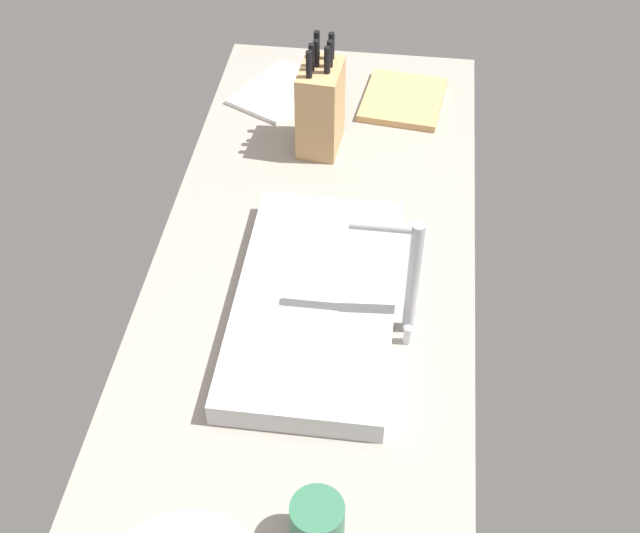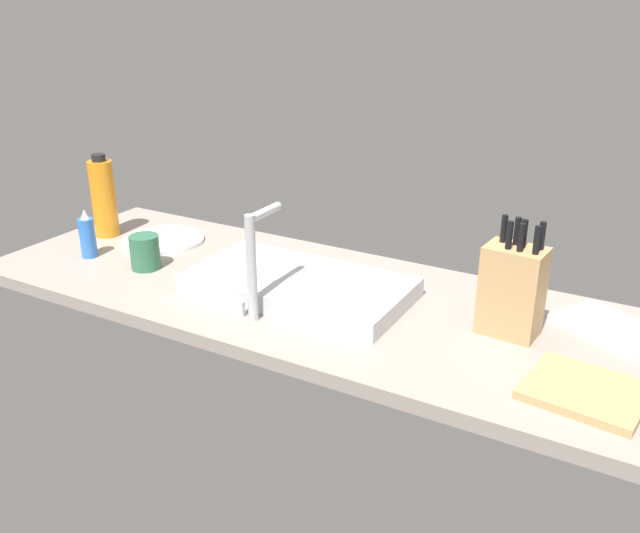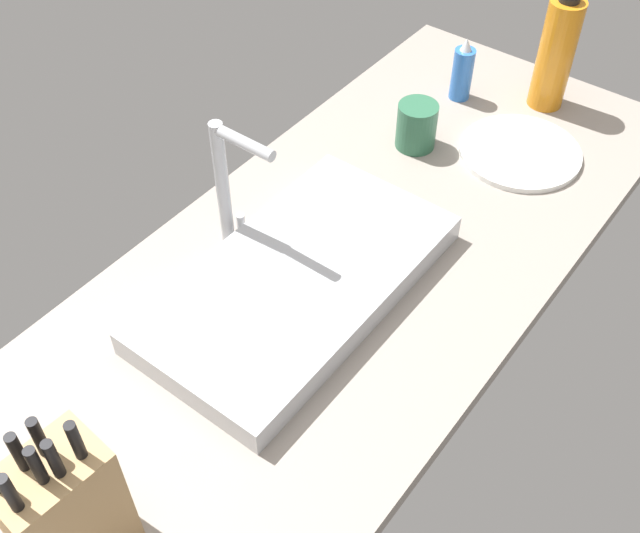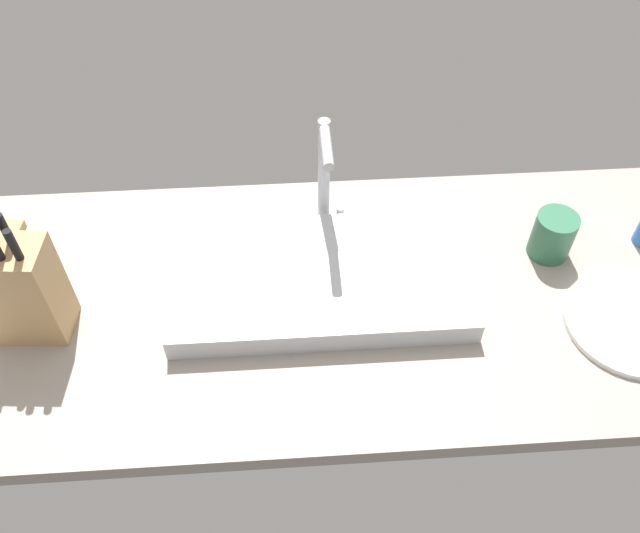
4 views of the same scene
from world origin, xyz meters
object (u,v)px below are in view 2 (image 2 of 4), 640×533
(sink_basin, at_px, (299,285))
(soap_bottle, at_px, (87,236))
(coffee_mug, at_px, (145,252))
(dish_towel, at_px, (611,327))
(dinner_plate, at_px, (164,240))
(water_bottle, at_px, (103,198))
(cutting_board, at_px, (585,391))
(faucet, at_px, (254,258))
(knife_block, at_px, (512,289))

(sink_basin, distance_m, soap_bottle, 0.69)
(coffee_mug, bearing_deg, dish_towel, -168.05)
(dinner_plate, bearing_deg, water_bottle, 12.17)
(cutting_board, relative_size, coffee_mug, 2.26)
(faucet, distance_m, dish_towel, 0.85)
(water_bottle, xyz_separation_m, coffee_mug, (-0.30, 0.15, -0.08))
(cutting_board, bearing_deg, dinner_plate, -10.97)
(dish_towel, relative_size, coffee_mug, 2.42)
(cutting_board, distance_m, coffee_mug, 1.21)
(knife_block, distance_m, cutting_board, 0.29)
(sink_basin, xyz_separation_m, dinner_plate, (0.58, -0.13, -0.02))
(cutting_board, bearing_deg, dish_towel, -90.67)
(dinner_plate, distance_m, coffee_mug, 0.22)
(water_bottle, xyz_separation_m, dinner_plate, (-0.20, -0.04, -0.12))
(faucet, height_order, water_bottle, same)
(knife_block, distance_m, dinner_plate, 1.12)
(cutting_board, relative_size, dinner_plate, 0.88)
(sink_basin, distance_m, dinner_plate, 0.59)
(faucet, xyz_separation_m, dinner_plate, (0.56, -0.29, -0.15))
(faucet, height_order, coffee_mug, faucet)
(water_bottle, distance_m, dish_towel, 1.53)
(water_bottle, distance_m, dinner_plate, 0.24)
(coffee_mug, bearing_deg, dinner_plate, -61.24)
(sink_basin, distance_m, knife_block, 0.54)
(knife_block, relative_size, coffee_mug, 2.80)
(coffee_mug, bearing_deg, faucet, 167.20)
(cutting_board, distance_m, dinner_plate, 1.34)
(sink_basin, bearing_deg, cutting_board, 170.19)
(dish_towel, bearing_deg, soap_bottle, 10.85)
(cutting_board, bearing_deg, coffee_mug, -3.00)
(coffee_mug, bearing_deg, soap_bottle, 4.33)
(cutting_board, height_order, dish_towel, cutting_board)
(water_bottle, height_order, coffee_mug, water_bottle)
(sink_basin, relative_size, dish_towel, 2.40)
(cutting_board, bearing_deg, faucet, 2.97)
(knife_block, xyz_separation_m, dish_towel, (-0.21, -0.13, -0.10))
(knife_block, xyz_separation_m, dinner_plate, (1.11, -0.07, -0.10))
(cutting_board, xyz_separation_m, soap_bottle, (1.42, -0.05, 0.06))
(soap_bottle, bearing_deg, dinner_plate, -116.74)
(sink_basin, height_order, knife_block, knife_block)
(sink_basin, height_order, cutting_board, sink_basin)
(cutting_board, relative_size, soap_bottle, 1.51)
(knife_block, height_order, dish_towel, knife_block)
(cutting_board, bearing_deg, water_bottle, -7.96)
(dinner_plate, bearing_deg, knife_block, 176.43)
(sink_basin, bearing_deg, coffee_mug, 7.69)
(sink_basin, height_order, dinner_plate, sink_basin)
(cutting_board, height_order, dinner_plate, cutting_board)
(soap_bottle, bearing_deg, cutting_board, 178.08)
(cutting_board, relative_size, dish_towel, 0.93)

